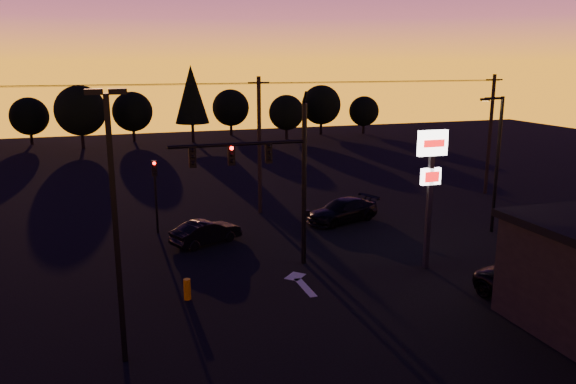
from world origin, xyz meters
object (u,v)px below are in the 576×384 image
object	(u,v)px
pylon_sign	(431,170)
traffic_signal_mast	(273,169)
suv_parked	(538,291)
streetlight	(496,159)
car_right	(343,211)
car_mid	(206,232)
parking_lot_light	(114,211)
bollard	(187,289)
secondary_signal	(155,186)

from	to	relation	value
pylon_sign	traffic_signal_mast	bearing A→B (deg)	160.64
suv_parked	streetlight	bearing A→B (deg)	48.47
streetlight	car_right	size ratio (longest dim) A/B	1.61
traffic_signal_mast	car_mid	world-z (taller)	traffic_signal_mast
parking_lot_light	suv_parked	world-z (taller)	parking_lot_light
car_right	pylon_sign	bearing A→B (deg)	-14.42
streetlight	bollard	bearing A→B (deg)	-167.53
secondary_signal	streetlight	distance (m)	19.89
secondary_signal	car_right	bearing A→B (deg)	-6.03
traffic_signal_mast	parking_lot_light	distance (m)	10.19
car_mid	bollard	bearing A→B (deg)	138.69
bollard	suv_parked	size ratio (longest dim) A/B	0.18
bollard	streetlight	bearing A→B (deg)	12.47
secondary_signal	suv_parked	size ratio (longest dim) A/B	0.84
pylon_sign	streetlight	size ratio (longest dim) A/B	0.85
streetlight	car_mid	distance (m)	17.22
car_mid	suv_parked	xyz separation A→B (m)	(11.50, -12.57, 0.05)
traffic_signal_mast	bollard	world-z (taller)	traffic_signal_mast
traffic_signal_mast	secondary_signal	bearing A→B (deg)	123.19
traffic_signal_mast	secondary_signal	world-z (taller)	traffic_signal_mast
pylon_sign	car_right	bearing A→B (deg)	93.96
parking_lot_light	pylon_sign	distance (m)	15.19
bollard	pylon_sign	bearing A→B (deg)	0.58
traffic_signal_mast	streetlight	world-z (taller)	traffic_signal_mast
secondary_signal	pylon_sign	bearing A→B (deg)	-39.77
suv_parked	parking_lot_light	bearing A→B (deg)	163.13
secondary_signal	suv_parked	world-z (taller)	secondary_signal
secondary_signal	car_right	distance (m)	11.65
secondary_signal	traffic_signal_mast	bearing A→B (deg)	-56.81
pylon_sign	car_right	distance (m)	9.75
parking_lot_light	suv_parked	xyz separation A→B (m)	(16.40, -0.94, -4.55)
car_right	suv_parked	xyz separation A→B (m)	(2.51, -14.23, -0.00)
car_mid	car_right	bearing A→B (deg)	-104.52
streetlight	car_right	bearing A→B (deg)	147.54
pylon_sign	car_mid	size ratio (longest dim) A/B	1.68
bollard	car_mid	distance (m)	7.56
bollard	car_mid	size ratio (longest dim) A/B	0.23
secondary_signal	bollard	size ratio (longest dim) A/B	4.73
traffic_signal_mast	car_mid	distance (m)	6.78
parking_lot_light	streetlight	bearing A→B (deg)	21.65
bollard	car_right	xyz separation A→B (m)	(11.12, 8.90, 0.26)
traffic_signal_mast	pylon_sign	bearing A→B (deg)	-19.36
traffic_signal_mast	parking_lot_light	size ratio (longest dim) A/B	0.94
secondary_signal	car_mid	xyz separation A→B (m)	(2.40, -2.86, -2.20)
pylon_sign	suv_parked	bearing A→B (deg)	-70.76
car_mid	suv_parked	bearing A→B (deg)	-162.49
pylon_sign	streetlight	distance (m)	8.00
suv_parked	bollard	bearing A→B (deg)	145.09
car_mid	suv_parked	size ratio (longest dim) A/B	0.78
traffic_signal_mast	car_mid	xyz separation A→B (m)	(-2.51, 4.63, -4.27)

